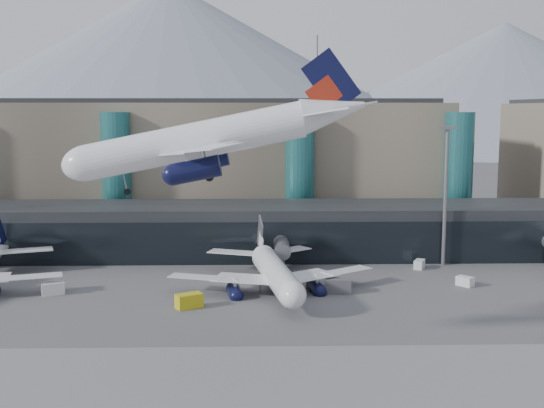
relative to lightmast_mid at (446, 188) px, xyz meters
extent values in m
plane|color=#515154|center=(-30.00, -48.00, -14.42)|extent=(900.00, 900.00, 0.00)
cube|color=black|center=(-30.00, 10.00, -9.42)|extent=(170.00, 18.00, 10.00)
cube|color=black|center=(-30.00, 1.10, -10.42)|extent=(170.00, 0.40, 8.00)
cylinder|color=slate|center=(-30.00, -1.00, -10.22)|extent=(2.80, 14.00, 2.80)
cube|color=slate|center=(-30.00, -1.00, -13.22)|extent=(1.20, 1.20, 2.40)
cube|color=gray|center=(-55.00, 42.00, 0.58)|extent=(130.00, 30.00, 30.00)
cube|color=black|center=(-55.00, 42.00, 16.08)|extent=(123.50, 28.00, 1.00)
cylinder|color=#286F70|center=(-65.00, 26.00, -0.42)|extent=(6.40, 6.40, 28.00)
cylinder|color=#286F70|center=(-25.00, 26.00, -0.42)|extent=(6.40, 6.40, 28.00)
cylinder|color=#286F70|center=(10.00, 26.00, -0.42)|extent=(6.40, 6.40, 28.00)
cylinder|color=slate|center=(-20.00, 42.00, 23.58)|extent=(0.40, 0.40, 16.00)
cone|color=gray|center=(-90.00, 332.00, 40.58)|extent=(400.00, 400.00, 110.00)
cone|color=gray|center=(130.00, 332.00, 28.08)|extent=(340.00, 340.00, 85.00)
cylinder|color=slate|center=(0.00, 0.00, -1.92)|extent=(0.70, 0.70, 25.00)
cube|color=slate|center=(0.00, 0.00, 10.88)|extent=(3.00, 1.20, 0.60)
cylinder|color=white|center=(-39.32, -50.06, 12.46)|extent=(23.49, 4.35, 3.88)
ellipsoid|color=white|center=(-51.03, -49.82, 12.46)|extent=(5.51, 3.99, 3.88)
cone|color=white|center=(-24.27, -50.36, 12.65)|extent=(6.77, 4.01, 3.88)
cube|color=white|center=(-37.82, -58.45, 11.82)|extent=(11.97, 17.60, 0.19)
cylinder|color=black|center=(-39.11, -56.42, 9.84)|extent=(4.73, 2.23, 2.13)
cube|color=white|center=(-24.36, -55.04, 12.84)|extent=(6.92, 9.27, 0.16)
cube|color=white|center=(-37.48, -41.73, 11.82)|extent=(12.48, 17.53, 0.19)
cylinder|color=black|center=(-38.86, -43.71, 9.84)|extent=(4.73, 2.23, 2.13)
cube|color=white|center=(-24.17, -45.67, 12.84)|extent=(7.16, 9.23, 0.16)
cube|color=black|center=(-23.93, -50.36, 15.76)|extent=(5.80, 0.35, 6.83)
cube|color=maroon|center=(-24.94, -50.34, 14.59)|extent=(3.88, 0.35, 3.74)
cylinder|color=slate|center=(-47.52, -49.89, 9.93)|extent=(0.16, 0.16, 3.11)
cylinder|color=black|center=(-47.52, -49.89, 8.58)|extent=(0.69, 0.26, 0.69)
cylinder|color=black|center=(-38.36, -52.40, 8.58)|extent=(0.89, 0.36, 0.89)
cylinder|color=black|center=(-38.27, -47.75, 8.58)|extent=(0.89, 0.36, 0.89)
cone|color=white|center=(-80.43, -0.50, -9.41)|extent=(5.38, 7.98, 4.30)
cube|color=white|center=(-73.51, -16.57, -10.34)|extent=(19.57, 11.25, 0.22)
cube|color=white|center=(-75.30, -1.29, -9.20)|extent=(10.33, 6.68, 0.17)
cube|color=black|center=(-80.37, -0.14, -5.97)|extent=(1.23, 6.39, 7.57)
cube|color=white|center=(-80.54, -1.24, -7.26)|extent=(0.95, 4.29, 4.14)
cylinder|color=white|center=(-31.83, -17.00, -10.00)|extent=(7.61, 24.28, 3.97)
ellipsoid|color=white|center=(-29.98, -28.83, -10.00)|extent=(4.78, 6.10, 3.97)
cone|color=white|center=(-34.20, -1.79, -9.80)|extent=(4.98, 7.37, 3.97)
cube|color=white|center=(-23.64, -13.99, -10.65)|extent=(17.45, 14.36, 0.20)
cylinder|color=black|center=(-25.46, -15.66, -12.68)|extent=(2.90, 5.07, 2.18)
cube|color=white|center=(-29.47, -1.05, -9.60)|extent=(9.17, 8.07, 0.16)
cube|color=white|center=(-40.54, -16.63, -10.65)|extent=(18.05, 10.34, 0.20)
cylinder|color=black|center=(-38.30, -17.66, -12.68)|extent=(2.90, 5.07, 2.18)
cube|color=white|center=(-38.93, -2.53, -9.60)|extent=(9.53, 6.15, 0.16)
cube|color=slate|center=(-34.25, -1.45, -6.62)|extent=(1.15, 5.89, 6.99)
cube|color=white|center=(-34.09, -2.46, -7.81)|extent=(0.89, 3.96, 3.82)
cylinder|color=slate|center=(-30.53, -25.28, -12.58)|extent=(0.16, 0.16, 3.18)
cylinder|color=black|center=(-30.53, -25.28, -13.97)|extent=(0.36, 0.73, 0.70)
cylinder|color=black|center=(-29.63, -15.62, -13.97)|extent=(0.49, 0.95, 0.91)
cylinder|color=black|center=(-34.34, -16.35, -13.97)|extent=(0.49, 0.95, 0.91)
cube|color=silver|center=(-66.28, -18.69, -13.46)|extent=(3.87, 3.05, 1.91)
cube|color=gold|center=(-32.50, -5.64, -13.72)|extent=(2.11, 2.74, 1.40)
cube|color=#4C4C52|center=(-21.74, -18.73, -13.30)|extent=(4.24, 2.55, 2.24)
cube|color=silver|center=(-5.06, -2.69, -13.62)|extent=(2.57, 3.16, 1.59)
cube|color=silver|center=(-0.51, -15.02, -13.64)|extent=(2.92, 3.03, 1.55)
cube|color=gold|center=(-44.38, -26.32, -13.38)|extent=(4.26, 3.56, 2.08)
camera|label=1|loc=(-34.61, -122.55, 14.26)|focal=45.00mm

